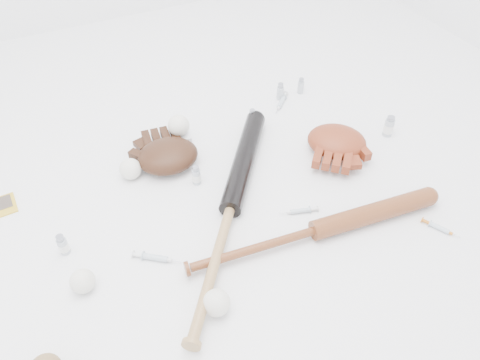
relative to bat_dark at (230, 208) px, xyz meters
name	(u,v)px	position (x,y,z in m)	size (l,w,h in m)	color
bat_dark	(230,208)	(0.00, 0.00, 0.00)	(0.99, 0.07, 0.07)	black
bat_wood	(316,230)	(0.19, -0.19, 0.00)	(0.87, 0.06, 0.06)	brown
glove_dark	(168,156)	(-0.09, 0.31, 0.01)	(0.26, 0.26, 0.09)	#331A0E
glove_tan	(337,141)	(0.49, 0.12, 0.01)	(0.26, 0.26, 0.09)	maroon
trading_card	(5,205)	(-0.65, 0.37, -0.03)	(0.07, 0.10, 0.01)	gold
pedestal	(180,138)	(-0.01, 0.41, -0.02)	(0.08, 0.08, 0.04)	white
baseball_on_pedestal	(179,126)	(-0.01, 0.41, 0.05)	(0.08, 0.08, 0.08)	white
baseball_left	(83,281)	(-0.48, -0.06, 0.00)	(0.07, 0.07, 0.07)	white
baseball_upper	(130,169)	(-0.23, 0.32, 0.00)	(0.07, 0.07, 0.07)	white
baseball_mid	(216,303)	(-0.18, -0.29, 0.00)	(0.07, 0.07, 0.07)	white
syringe_0	(155,258)	(-0.27, -0.06, -0.03)	(0.17, 0.03, 0.02)	#ADBCC6
syringe_1	(300,211)	(0.21, -0.09, -0.03)	(0.14, 0.02, 0.02)	#ADBCC6
syringe_2	(179,153)	(-0.04, 0.35, -0.03)	(0.16, 0.03, 0.02)	#ADBCC6
syringe_3	(439,228)	(0.56, -0.34, -0.03)	(0.14, 0.02, 0.02)	#ADBCC6
syringe_4	(281,102)	(0.45, 0.46, -0.03)	(0.17, 0.03, 0.02)	#ADBCC6
vial_0	(252,118)	(0.28, 0.39, 0.00)	(0.03, 0.03, 0.08)	#ABB3BB
vial_1	(280,91)	(0.47, 0.50, 0.00)	(0.03, 0.03, 0.07)	#ABB3BB
vial_2	(196,175)	(-0.04, 0.19, 0.00)	(0.03, 0.03, 0.07)	#ABB3BB
vial_3	(389,126)	(0.72, 0.11, 0.01)	(0.04, 0.04, 0.08)	#ABB3BB
vial_4	(63,244)	(-0.51, 0.09, 0.00)	(0.03, 0.03, 0.07)	#ABB3BB
vial_5	(301,86)	(0.57, 0.50, 0.00)	(0.03, 0.03, 0.07)	#ABB3BB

